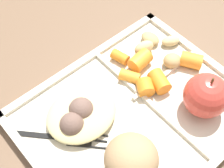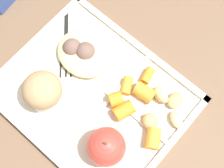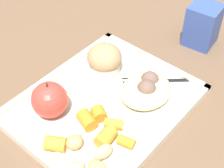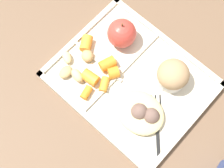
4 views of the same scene
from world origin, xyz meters
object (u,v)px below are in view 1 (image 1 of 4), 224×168
at_px(lunch_tray, 136,114).
at_px(bran_muffin, 131,161).
at_px(green_apple, 206,96).
at_px(plastic_fork, 67,138).

height_order(lunch_tray, bran_muffin, bran_muffin).
distance_m(green_apple, bran_muffin, 0.16).
relative_size(green_apple, bran_muffin, 1.08).
height_order(green_apple, plastic_fork, green_apple).
height_order(lunch_tray, plastic_fork, lunch_tray).
bearing_deg(green_apple, bran_muffin, 0.00).
bearing_deg(green_apple, lunch_tray, -36.07).
xyz_separation_m(lunch_tray, plastic_fork, (0.11, -0.04, 0.01)).
xyz_separation_m(green_apple, bran_muffin, (0.16, 0.00, -0.00)).
xyz_separation_m(lunch_tray, green_apple, (-0.08, 0.06, 0.04)).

